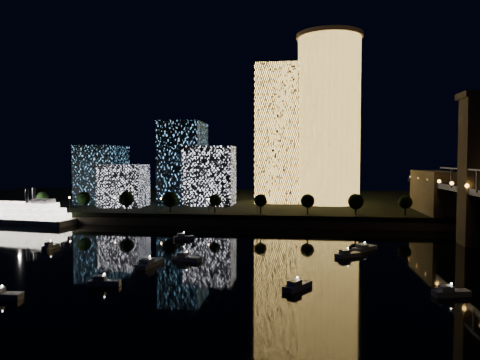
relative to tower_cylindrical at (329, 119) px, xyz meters
name	(u,v)px	position (x,y,z in m)	size (l,w,h in m)	color
ground	(271,277)	(-21.37, -135.87, -48.78)	(520.00, 520.00, 0.00)	black
far_bank	(288,203)	(-21.37, 24.13, -46.28)	(420.00, 160.00, 5.00)	black
seawall	(283,224)	(-21.37, -53.87, -47.28)	(420.00, 6.00, 3.00)	#6B5E4C
tower_cylindrical	(329,119)	(0.00, 0.00, 0.00)	(34.00, 34.00, 87.30)	#FFBF51
tower_rectangular	(278,134)	(-26.72, 4.83, -7.30)	(22.93, 22.93, 72.95)	#FFBF51
midrise_blocks	(162,171)	(-85.63, -11.92, -26.84)	(81.00, 44.22, 42.66)	white
riverboat	(14,214)	(-138.49, -58.27, -44.62)	(54.86, 19.21, 16.22)	silver
motorboats	(252,264)	(-26.90, -126.59, -47.96)	(132.91, 76.67, 2.78)	silver
esplanade_trees	(211,200)	(-52.92, -47.87, -38.31)	(165.61, 6.89, 8.94)	black
street_lamps	(208,202)	(-55.37, -41.87, -39.76)	(132.70, 0.70, 5.65)	black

